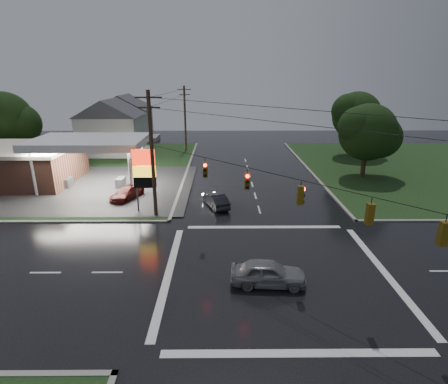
{
  "coord_description": "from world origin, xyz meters",
  "views": [
    {
      "loc": [
        -3.56,
        -19.81,
        12.18
      ],
      "look_at": [
        -3.37,
        7.36,
        3.0
      ],
      "focal_mm": 28.0,
      "sensor_mm": 36.0,
      "label": 1
    }
  ],
  "objects_px": {
    "house_near": "(112,126)",
    "tree_ne_near": "(369,132)",
    "house_far": "(125,117)",
    "tree_ne_far": "(358,116)",
    "car_north": "(216,200)",
    "car_pump": "(127,193)",
    "utility_pole_n": "(185,118)",
    "utility_pole_nw": "(152,154)",
    "car_crossing": "(268,273)",
    "tree_nw_behind": "(6,119)",
    "pylon_sign": "(144,170)",
    "gas_station": "(31,162)"
  },
  "relations": [
    {
      "from": "gas_station",
      "to": "tree_ne_near",
      "type": "height_order",
      "value": "tree_ne_near"
    },
    {
      "from": "tree_ne_near",
      "to": "tree_ne_far",
      "type": "xyz_separation_m",
      "value": [
        3.01,
        12.0,
        0.62
      ]
    },
    {
      "from": "pylon_sign",
      "to": "car_pump",
      "type": "distance_m",
      "value": 5.69
    },
    {
      "from": "house_far",
      "to": "tree_nw_behind",
      "type": "distance_m",
      "value": 21.65
    },
    {
      "from": "house_near",
      "to": "tree_ne_far",
      "type": "relative_size",
      "value": 1.13
    },
    {
      "from": "utility_pole_n",
      "to": "gas_station",
      "type": "bearing_deg",
      "value": -131.47
    },
    {
      "from": "utility_pole_n",
      "to": "house_near",
      "type": "xyz_separation_m",
      "value": [
        -11.45,
        -2.0,
        -1.06
      ]
    },
    {
      "from": "tree_ne_near",
      "to": "car_north",
      "type": "xyz_separation_m",
      "value": [
        -18.24,
        -10.18,
        -4.88
      ]
    },
    {
      "from": "utility_pole_nw",
      "to": "house_near",
      "type": "height_order",
      "value": "utility_pole_nw"
    },
    {
      "from": "gas_station",
      "to": "utility_pole_n",
      "type": "height_order",
      "value": "utility_pole_n"
    },
    {
      "from": "car_north",
      "to": "car_pump",
      "type": "height_order",
      "value": "car_north"
    },
    {
      "from": "utility_pole_nw",
      "to": "utility_pole_n",
      "type": "height_order",
      "value": "utility_pole_nw"
    },
    {
      "from": "gas_station",
      "to": "car_north",
      "type": "distance_m",
      "value": 23.04
    },
    {
      "from": "car_crossing",
      "to": "car_pump",
      "type": "xyz_separation_m",
      "value": [
        -12.53,
        15.54,
        -0.14
      ]
    },
    {
      "from": "tree_nw_behind",
      "to": "house_near",
      "type": "bearing_deg",
      "value": 24.98
    },
    {
      "from": "utility_pole_nw",
      "to": "car_crossing",
      "type": "bearing_deg",
      "value": -51.24
    },
    {
      "from": "house_near",
      "to": "utility_pole_nw",
      "type": "bearing_deg",
      "value": -66.63
    },
    {
      "from": "utility_pole_nw",
      "to": "car_north",
      "type": "height_order",
      "value": "utility_pole_nw"
    },
    {
      "from": "house_near",
      "to": "tree_ne_near",
      "type": "height_order",
      "value": "tree_ne_near"
    },
    {
      "from": "house_near",
      "to": "car_pump",
      "type": "height_order",
      "value": "house_near"
    },
    {
      "from": "pylon_sign",
      "to": "gas_station",
      "type": "bearing_deg",
      "value": 148.78
    },
    {
      "from": "utility_pole_n",
      "to": "tree_ne_near",
      "type": "distance_m",
      "value": 28.55
    },
    {
      "from": "utility_pole_n",
      "to": "house_near",
      "type": "distance_m",
      "value": 11.67
    },
    {
      "from": "house_far",
      "to": "tree_ne_near",
      "type": "height_order",
      "value": "tree_ne_near"
    },
    {
      "from": "utility_pole_n",
      "to": "house_far",
      "type": "bearing_deg",
      "value": 141.23
    },
    {
      "from": "utility_pole_n",
      "to": "pylon_sign",
      "type": "bearing_deg",
      "value": -92.08
    },
    {
      "from": "car_north",
      "to": "tree_nw_behind",
      "type": "bearing_deg",
      "value": -51.76
    },
    {
      "from": "tree_nw_behind",
      "to": "gas_station",
      "type": "bearing_deg",
      "value": -51.58
    },
    {
      "from": "house_near",
      "to": "tree_nw_behind",
      "type": "distance_m",
      "value": 14.33
    },
    {
      "from": "tree_ne_near",
      "to": "car_north",
      "type": "distance_m",
      "value": 21.46
    },
    {
      "from": "utility_pole_n",
      "to": "house_far",
      "type": "height_order",
      "value": "utility_pole_n"
    },
    {
      "from": "car_north",
      "to": "tree_ne_far",
      "type": "bearing_deg",
      "value": -154.1
    },
    {
      "from": "house_far",
      "to": "tree_ne_far",
      "type": "distance_m",
      "value": 41.57
    },
    {
      "from": "utility_pole_nw",
      "to": "house_far",
      "type": "height_order",
      "value": "utility_pole_nw"
    },
    {
      "from": "pylon_sign",
      "to": "tree_ne_near",
      "type": "relative_size",
      "value": 0.67
    },
    {
      "from": "tree_ne_far",
      "to": "tree_nw_behind",
      "type": "bearing_deg",
      "value": -175.51
    },
    {
      "from": "pylon_sign",
      "to": "house_far",
      "type": "distance_m",
      "value": 39.21
    },
    {
      "from": "car_pump",
      "to": "tree_nw_behind",
      "type": "bearing_deg",
      "value": 164.77
    },
    {
      "from": "utility_pole_nw",
      "to": "tree_ne_far",
      "type": "xyz_separation_m",
      "value": [
        26.65,
        24.49,
        0.46
      ]
    },
    {
      "from": "tree_ne_near",
      "to": "car_north",
      "type": "relative_size",
      "value": 2.17
    },
    {
      "from": "utility_pole_n",
      "to": "car_crossing",
      "type": "distance_m",
      "value": 40.63
    },
    {
      "from": "utility_pole_nw",
      "to": "car_crossing",
      "type": "relative_size",
      "value": 2.41
    },
    {
      "from": "utility_pole_nw",
      "to": "tree_ne_far",
      "type": "relative_size",
      "value": 1.12
    },
    {
      "from": "tree_ne_near",
      "to": "car_crossing",
      "type": "bearing_deg",
      "value": -122.48
    },
    {
      "from": "house_near",
      "to": "car_north",
      "type": "height_order",
      "value": "house_near"
    },
    {
      "from": "house_far",
      "to": "tree_ne_far",
      "type": "relative_size",
      "value": 1.13
    },
    {
      "from": "house_near",
      "to": "tree_ne_near",
      "type": "distance_m",
      "value": 37.8
    },
    {
      "from": "utility_pole_n",
      "to": "house_far",
      "type": "xyz_separation_m",
      "value": [
        -12.45,
        10.0,
        -1.06
      ]
    },
    {
      "from": "car_north",
      "to": "utility_pole_n",
      "type": "bearing_deg",
      "value": -98.68
    },
    {
      "from": "tree_nw_behind",
      "to": "car_pump",
      "type": "height_order",
      "value": "tree_nw_behind"
    }
  ]
}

